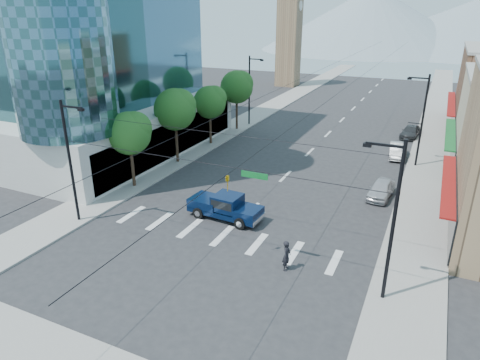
# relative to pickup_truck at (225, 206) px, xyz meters

# --- Properties ---
(ground) EXTENTS (160.00, 160.00, 0.00)m
(ground) POSITION_rel_pickup_truck_xyz_m (1.25, -4.00, -1.00)
(ground) COLOR #28282B
(ground) RESTS_ON ground
(sidewalk_left) EXTENTS (4.00, 120.00, 0.15)m
(sidewalk_left) POSITION_rel_pickup_truck_xyz_m (-10.75, 36.00, -0.93)
(sidewalk_left) COLOR gray
(sidewalk_left) RESTS_ON ground
(sidewalk_right) EXTENTS (4.00, 120.00, 0.15)m
(sidewalk_right) POSITION_rel_pickup_truck_xyz_m (13.25, 36.00, -0.93)
(sidewalk_right) COLOR gray
(sidewalk_right) RESTS_ON ground
(office_tower) EXTENTS (29.50, 27.00, 30.00)m
(office_tower) POSITION_rel_pickup_truck_xyz_m (-25.01, 9.85, 13.45)
(office_tower) COLOR #B7B7B2
(office_tower) RESTS_ON ground
(clock_tower) EXTENTS (4.80, 4.80, 20.40)m
(clock_tower) POSITION_rel_pickup_truck_xyz_m (-15.25, 58.00, 9.64)
(clock_tower) COLOR #8C6B4C
(clock_tower) RESTS_ON ground
(mountain_left) EXTENTS (80.00, 80.00, 22.00)m
(mountain_left) POSITION_rel_pickup_truck_xyz_m (-13.75, 146.00, 10.00)
(mountain_left) COLOR gray
(mountain_left) RESTS_ON ground
(mountain_right) EXTENTS (90.00, 90.00, 18.00)m
(mountain_right) POSITION_rel_pickup_truck_xyz_m (21.25, 156.00, 8.00)
(mountain_right) COLOR gray
(mountain_right) RESTS_ON ground
(tree_near) EXTENTS (3.65, 3.64, 6.71)m
(tree_near) POSITION_rel_pickup_truck_xyz_m (-9.82, 2.10, 3.99)
(tree_near) COLOR black
(tree_near) RESTS_ON ground
(tree_midnear) EXTENTS (4.09, 4.09, 7.52)m
(tree_midnear) POSITION_rel_pickup_truck_xyz_m (-9.82, 9.10, 4.59)
(tree_midnear) COLOR black
(tree_midnear) RESTS_ON ground
(tree_midfar) EXTENTS (3.65, 3.64, 6.71)m
(tree_midfar) POSITION_rel_pickup_truck_xyz_m (-9.82, 16.10, 3.99)
(tree_midfar) COLOR black
(tree_midfar) RESTS_ON ground
(tree_far) EXTENTS (4.09, 4.09, 7.52)m
(tree_far) POSITION_rel_pickup_truck_xyz_m (-9.82, 23.10, 4.59)
(tree_far) COLOR black
(tree_far) RESTS_ON ground
(signal_rig) EXTENTS (21.80, 0.20, 9.00)m
(signal_rig) POSITION_rel_pickup_truck_xyz_m (1.45, -5.00, 3.64)
(signal_rig) COLOR black
(signal_rig) RESTS_ON ground
(lamp_pole_nw) EXTENTS (2.00, 0.25, 9.00)m
(lamp_pole_nw) POSITION_rel_pickup_truck_xyz_m (-9.41, 26.00, 3.94)
(lamp_pole_nw) COLOR black
(lamp_pole_nw) RESTS_ON ground
(lamp_pole_ne) EXTENTS (2.00, 0.25, 9.00)m
(lamp_pole_ne) POSITION_rel_pickup_truck_xyz_m (11.92, 18.00, 3.94)
(lamp_pole_ne) COLOR black
(lamp_pole_ne) RESTS_ON ground
(pickup_truck) EXTENTS (5.80, 2.51, 1.92)m
(pickup_truck) POSITION_rel_pickup_truck_xyz_m (0.00, 0.00, 0.00)
(pickup_truck) COLOR #071737
(pickup_truck) RESTS_ON ground
(pedestrian) EXTENTS (0.48, 0.72, 1.91)m
(pedestrian) POSITION_rel_pickup_truck_xyz_m (6.39, -4.48, -0.05)
(pedestrian) COLOR black
(pedestrian) RESTS_ON ground
(parked_car_near) EXTENTS (2.07, 4.38, 1.45)m
(parked_car_near) POSITION_rel_pickup_truck_xyz_m (9.99, 8.88, -0.28)
(parked_car_near) COLOR #BABABF
(parked_car_near) RESTS_ON ground
(parked_car_mid) EXTENTS (2.02, 4.61, 1.47)m
(parked_car_mid) POSITION_rel_pickup_truck_xyz_m (10.05, 20.23, -0.27)
(parked_car_mid) COLOR #BBBBBB
(parked_car_mid) RESTS_ON ground
(parked_car_far) EXTENTS (2.34, 4.80, 1.35)m
(parked_car_far) POSITION_rel_pickup_truck_xyz_m (10.65, 28.80, -0.33)
(parked_car_far) COLOR #323235
(parked_car_far) RESTS_ON ground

